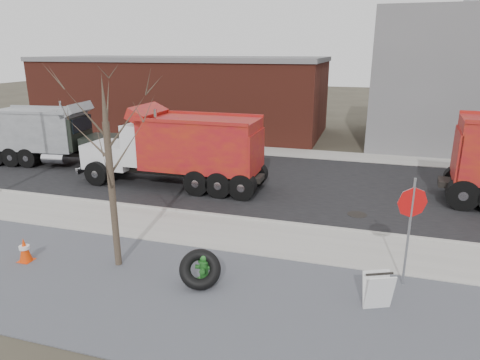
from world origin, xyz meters
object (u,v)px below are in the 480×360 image
(dump_truck_grey, at_px, (53,133))
(dump_truck_red_b, at_px, (179,147))
(truck_tire, at_px, (200,269))
(stop_sign, at_px, (411,214))
(fire_hydrant, at_px, (204,269))
(sandwich_board, at_px, (378,291))

(dump_truck_grey, bearing_deg, dump_truck_red_b, -18.40)
(truck_tire, relative_size, stop_sign, 0.47)
(truck_tire, height_order, stop_sign, stop_sign)
(fire_hydrant, relative_size, stop_sign, 0.29)
(sandwich_board, height_order, dump_truck_red_b, dump_truck_red_b)
(fire_hydrant, xyz_separation_m, truck_tire, (-0.02, -0.21, 0.09))
(stop_sign, distance_m, dump_truck_grey, 18.23)
(truck_tire, xyz_separation_m, stop_sign, (4.90, 1.55, 1.46))
(stop_sign, relative_size, dump_truck_red_b, 0.35)
(truck_tire, xyz_separation_m, dump_truck_grey, (-11.71, 9.04, 1.15))
(fire_hydrant, height_order, sandwich_board, sandwich_board)
(fire_hydrant, bearing_deg, stop_sign, 7.53)
(truck_tire, bearing_deg, dump_truck_grey, 142.33)
(dump_truck_grey, bearing_deg, fire_hydrant, -43.91)
(dump_truck_red_b, height_order, dump_truck_grey, dump_truck_red_b)
(fire_hydrant, distance_m, sandwich_board, 4.24)
(dump_truck_grey, bearing_deg, sandwich_board, -35.80)
(stop_sign, xyz_separation_m, sandwich_board, (-0.64, -1.32, -1.45))
(truck_tire, xyz_separation_m, dump_truck_red_b, (-3.96, 7.47, 1.28))
(dump_truck_red_b, bearing_deg, stop_sign, 146.52)
(sandwich_board, xyz_separation_m, dump_truck_grey, (-15.97, 8.81, 1.14))
(sandwich_board, bearing_deg, dump_truck_grey, 126.80)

